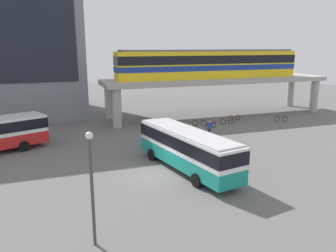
{
  "coord_description": "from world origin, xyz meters",
  "views": [
    {
      "loc": [
        -7.09,
        -23.07,
        9.58
      ],
      "look_at": [
        3.4,
        6.11,
        2.2
      ],
      "focal_mm": 36.11,
      "sensor_mm": 36.0,
      "label": 1
    }
  ],
  "objects_px": {
    "bicycle_red": "(164,130)",
    "bicycle_black": "(211,125)",
    "train": "(209,64)",
    "bicycle_brown": "(234,118)",
    "bus_main": "(187,146)",
    "pedestrian_waiting_near_stop": "(209,129)",
    "pedestrian_near_building": "(191,133)",
    "bicycle_blue": "(281,119)",
    "bicycle_green": "(199,123)",
    "bicycle_orange": "(227,121)"
  },
  "relations": [
    {
      "from": "bicycle_red",
      "to": "bicycle_black",
      "type": "height_order",
      "value": "same"
    },
    {
      "from": "train",
      "to": "bicycle_brown",
      "type": "xyz_separation_m",
      "value": [
        1.83,
        -3.96,
        -6.87
      ]
    },
    {
      "from": "bicycle_red",
      "to": "bus_main",
      "type": "bearing_deg",
      "value": -100.75
    },
    {
      "from": "bicycle_brown",
      "to": "pedestrian_waiting_near_stop",
      "type": "distance_m",
      "value": 8.74
    },
    {
      "from": "bicycle_red",
      "to": "pedestrian_near_building",
      "type": "distance_m",
      "value": 4.46
    },
    {
      "from": "train",
      "to": "bus_main",
      "type": "xyz_separation_m",
      "value": [
        -11.15,
        -18.68,
        -5.24
      ]
    },
    {
      "from": "bicycle_brown",
      "to": "bicycle_red",
      "type": "xyz_separation_m",
      "value": [
        -10.74,
        -2.96,
        0.0
      ]
    },
    {
      "from": "bicycle_blue",
      "to": "pedestrian_waiting_near_stop",
      "type": "bearing_deg",
      "value": -165.2
    },
    {
      "from": "pedestrian_waiting_near_stop",
      "to": "bus_main",
      "type": "bearing_deg",
      "value": -125.93
    },
    {
      "from": "bicycle_green",
      "to": "pedestrian_near_building",
      "type": "relative_size",
      "value": 0.97
    },
    {
      "from": "train",
      "to": "bicycle_red",
      "type": "distance_m",
      "value": 13.21
    },
    {
      "from": "pedestrian_waiting_near_stop",
      "to": "bicycle_red",
      "type": "bearing_deg",
      "value": 145.98
    },
    {
      "from": "train",
      "to": "bicycle_green",
      "type": "height_order",
      "value": "train"
    },
    {
      "from": "bicycle_red",
      "to": "bicycle_black",
      "type": "distance_m",
      "value": 5.96
    },
    {
      "from": "train",
      "to": "pedestrian_waiting_near_stop",
      "type": "distance_m",
      "value": 12.61
    },
    {
      "from": "bicycle_brown",
      "to": "bicycle_blue",
      "type": "relative_size",
      "value": 1.06
    },
    {
      "from": "bicycle_green",
      "to": "bicycle_black",
      "type": "relative_size",
      "value": 1.0
    },
    {
      "from": "train",
      "to": "pedestrian_near_building",
      "type": "xyz_separation_m",
      "value": [
        -7.41,
        -11.09,
        -6.41
      ]
    },
    {
      "from": "bicycle_blue",
      "to": "bicycle_black",
      "type": "distance_m",
      "value": 10.13
    },
    {
      "from": "bus_main",
      "to": "bicycle_blue",
      "type": "distance_m",
      "value": 21.99
    },
    {
      "from": "bicycle_black",
      "to": "bicycle_blue",
      "type": "bearing_deg",
      "value": 0.6
    },
    {
      "from": "pedestrian_waiting_near_stop",
      "to": "bicycle_blue",
      "type": "bearing_deg",
      "value": 14.8
    },
    {
      "from": "train",
      "to": "bus_main",
      "type": "distance_m",
      "value": 22.38
    },
    {
      "from": "pedestrian_near_building",
      "to": "bicycle_brown",
      "type": "bearing_deg",
      "value": 37.69
    },
    {
      "from": "train",
      "to": "bicycle_orange",
      "type": "distance_m",
      "value": 8.84
    },
    {
      "from": "train",
      "to": "bicycle_green",
      "type": "relative_size",
      "value": 15.32
    },
    {
      "from": "bicycle_green",
      "to": "pedestrian_near_building",
      "type": "height_order",
      "value": "pedestrian_near_building"
    },
    {
      "from": "bicycle_green",
      "to": "pedestrian_near_building",
      "type": "bearing_deg",
      "value": -121.86
    },
    {
      "from": "bicycle_black",
      "to": "pedestrian_near_building",
      "type": "relative_size",
      "value": 0.97
    },
    {
      "from": "bicycle_brown",
      "to": "pedestrian_waiting_near_stop",
      "type": "xyz_separation_m",
      "value": [
        -6.51,
        -5.81,
        0.42
      ]
    },
    {
      "from": "bicycle_brown",
      "to": "pedestrian_waiting_near_stop",
      "type": "relative_size",
      "value": 1.08
    },
    {
      "from": "bus_main",
      "to": "bicycle_red",
      "type": "height_order",
      "value": "bus_main"
    },
    {
      "from": "bicycle_blue",
      "to": "bicycle_black",
      "type": "xyz_separation_m",
      "value": [
        -10.13,
        -0.11,
        0.0
      ]
    },
    {
      "from": "bus_main",
      "to": "bicycle_black",
      "type": "bearing_deg",
      "value": 55.56
    },
    {
      "from": "bus_main",
      "to": "bicycle_brown",
      "type": "relative_size",
      "value": 6.32
    },
    {
      "from": "train",
      "to": "bicycle_black",
      "type": "relative_size",
      "value": 15.38
    },
    {
      "from": "bus_main",
      "to": "bicycle_brown",
      "type": "xyz_separation_m",
      "value": [
        12.97,
        14.73,
        -1.63
      ]
    },
    {
      "from": "bicycle_green",
      "to": "bicycle_red",
      "type": "height_order",
      "value": "same"
    },
    {
      "from": "bus_main",
      "to": "bicycle_green",
      "type": "distance_m",
      "value": 15.44
    },
    {
      "from": "bicycle_red",
      "to": "bicycle_orange",
      "type": "bearing_deg",
      "value": 8.71
    },
    {
      "from": "bicycle_green",
      "to": "pedestrian_waiting_near_stop",
      "type": "xyz_separation_m",
      "value": [
        -0.93,
        -4.55,
        0.42
      ]
    },
    {
      "from": "bicycle_green",
      "to": "pedestrian_near_building",
      "type": "xyz_separation_m",
      "value": [
        -3.65,
        -5.87,
        0.45
      ]
    },
    {
      "from": "bicycle_orange",
      "to": "bicycle_blue",
      "type": "xyz_separation_m",
      "value": [
        7.3,
        -1.06,
        0.0
      ]
    },
    {
      "from": "bicycle_red",
      "to": "pedestrian_waiting_near_stop",
      "type": "height_order",
      "value": "pedestrian_waiting_near_stop"
    },
    {
      "from": "bicycle_orange",
      "to": "bicycle_brown",
      "type": "bearing_deg",
      "value": 39.56
    },
    {
      "from": "bicycle_black",
      "to": "train",
      "type": "bearing_deg",
      "value": 66.3
    },
    {
      "from": "bicycle_blue",
      "to": "pedestrian_near_building",
      "type": "distance_m",
      "value": 15.26
    },
    {
      "from": "bus_main",
      "to": "bicycle_green",
      "type": "bearing_deg",
      "value": 61.25
    },
    {
      "from": "bicycle_blue",
      "to": "pedestrian_waiting_near_stop",
      "type": "height_order",
      "value": "pedestrian_waiting_near_stop"
    },
    {
      "from": "bicycle_green",
      "to": "pedestrian_waiting_near_stop",
      "type": "relative_size",
      "value": 1.02
    }
  ]
}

